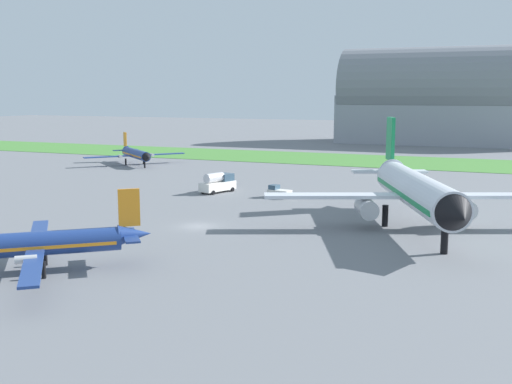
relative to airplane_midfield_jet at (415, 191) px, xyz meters
The scene contains 8 objects.
ground_plane 26.59m from the airplane_midfield_jet, 159.96° to the right, with size 600.00×600.00×0.00m, color slate.
grass_taxiway_strip 77.41m from the airplane_midfield_jet, 108.56° to the left, with size 360.00×28.00×0.08m, color #478438.
airplane_midfield_jet is the anchor object (origin of this frame).
airplane_foreground_turboprop 43.31m from the airplane_midfield_jet, 131.96° to the right, with size 17.74×19.83×7.32m.
airplane_taxiing_turboprop 81.71m from the airplane_midfield_jet, 147.31° to the left, with size 16.87×18.84×6.98m.
pushback_tug_near_gate 27.50m from the airplane_midfield_jet, 147.34° to the left, with size 3.89×2.66×1.95m.
fuel_truck_midfield 37.55m from the airplane_midfield_jet, 155.14° to the left, with size 4.33×6.93×3.29m.
hangar_distant 133.58m from the airplane_midfield_jet, 94.33° to the left, with size 67.18×26.07×30.81m.
Camera 1 is at (35.14, -66.01, 16.14)m, focal length 43.54 mm.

